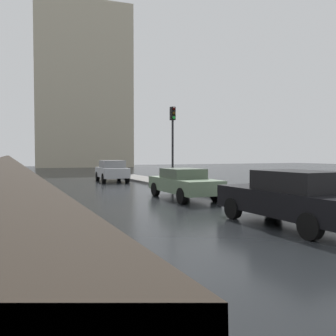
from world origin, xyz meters
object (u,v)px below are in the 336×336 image
car_black_mid_road (291,198)px  traffic_light (173,131)px  car_green_near_kerb (184,183)px  car_silver_far_ahead (112,171)px

car_black_mid_road → traffic_light: size_ratio=0.98×
car_green_near_kerb → car_black_mid_road: car_black_mid_road is taller
car_silver_far_ahead → traffic_light: 7.05m
car_silver_far_ahead → car_green_near_kerb: bearing=-84.9°
car_green_near_kerb → traffic_light: traffic_light is taller
car_black_mid_road → traffic_light: 11.31m
car_black_mid_road → traffic_light: (1.68, 10.91, 2.49)m
car_silver_far_ahead → traffic_light: traffic_light is taller
car_black_mid_road → traffic_light: bearing=80.6°
car_green_near_kerb → car_silver_far_ahead: (-0.21, 10.84, 0.11)m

